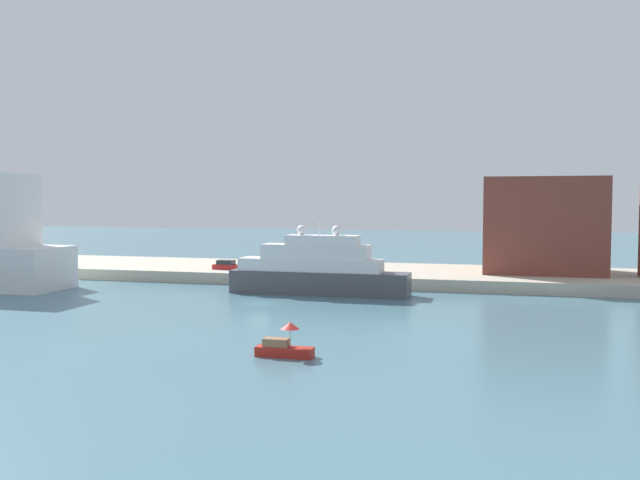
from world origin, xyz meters
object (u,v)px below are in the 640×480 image
object	(u,v)px
parked_car	(227,265)
person_figure	(255,265)
harbor_building	(543,225)
large_yacht	(317,270)
mooring_bollard	(332,273)
small_motorboat	(284,346)

from	to	relation	value
parked_car	person_figure	size ratio (longest dim) A/B	2.74
harbor_building	person_figure	distance (m)	43.35
large_yacht	person_figure	distance (m)	18.27
harbor_building	parked_car	world-z (taller)	harbor_building
harbor_building	parked_car	distance (m)	47.64
harbor_building	mooring_bollard	distance (m)	32.11
large_yacht	parked_car	size ratio (longest dim) A/B	5.56
parked_car	person_figure	distance (m)	4.32
parked_car	person_figure	bearing A→B (deg)	11.93
person_figure	mooring_bollard	size ratio (longest dim) A/B	1.97
mooring_bollard	parked_car	bearing A→B (deg)	166.84
parked_car	small_motorboat	bearing A→B (deg)	-62.11
large_yacht	person_figure	world-z (taller)	large_yacht
large_yacht	person_figure	bearing A→B (deg)	136.92
large_yacht	mooring_bollard	bearing A→B (deg)	88.83
parked_car	mooring_bollard	world-z (taller)	parked_car
small_motorboat	parked_car	size ratio (longest dim) A/B	1.07
person_figure	mooring_bollard	bearing A→B (deg)	-20.47
large_yacht	mooring_bollard	distance (m)	7.51
person_figure	small_motorboat	bearing A→B (deg)	-66.71
harbor_building	large_yacht	bearing A→B (deg)	-144.94
large_yacht	person_figure	xyz separation A→B (m)	(-13.33, 12.47, -0.74)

